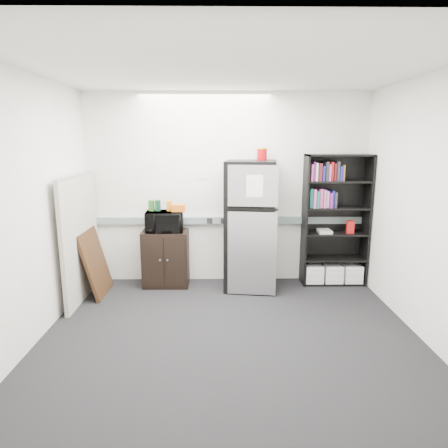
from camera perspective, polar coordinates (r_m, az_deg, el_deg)
name	(u,v)px	position (r m, az deg, el deg)	size (l,w,h in m)	color
floor	(230,334)	(4.44, 0.90, -15.49)	(4.00, 4.00, 0.00)	black
wall_back	(227,189)	(5.73, 0.42, 4.99)	(4.00, 0.02, 2.70)	silver
wall_right	(429,210)	(4.52, 27.19, 1.80)	(0.02, 3.50, 2.70)	silver
wall_left	(30,211)	(4.41, -25.98, 1.69)	(0.02, 3.50, 2.70)	silver
ceiling	(231,68)	(3.99, 1.03, 21.41)	(4.00, 3.50, 0.02)	white
electrical_raceway	(227,220)	(5.77, 0.42, 0.52)	(3.92, 0.05, 0.10)	gray
wall_note	(202,175)	(5.70, -3.12, 6.97)	(0.14, 0.00, 0.10)	white
bookshelf	(335,221)	(5.85, 15.59, 0.37)	(0.90, 0.34, 1.85)	black
cubicle_partition	(81,237)	(5.46, -19.80, -1.81)	(0.06, 1.30, 1.62)	#9E998C
cabinet	(166,258)	(5.73, -8.31, -4.88)	(0.64, 0.43, 0.80)	black
microwave	(165,221)	(5.58, -8.49, 0.37)	(0.51, 0.34, 0.28)	black
snack_box_a	(151,206)	(5.60, -10.33, 2.59)	(0.07, 0.05, 0.15)	#255B1A
snack_box_b	(158,206)	(5.59, -9.44, 2.60)	(0.07, 0.05, 0.15)	#0C371E
snack_box_c	(169,206)	(5.57, -7.83, 2.57)	(0.07, 0.05, 0.14)	orange
snack_bag	(178,208)	(5.51, -6.56, 2.29)	(0.18, 0.10, 0.10)	#D95E15
refrigerator	(250,226)	(5.50, 3.77, -0.24)	(0.75, 0.78, 1.77)	black
coffee_can	(262,153)	(5.52, 5.44, 10.05)	(0.14, 0.14, 0.19)	#A8070B
framed_poster	(96,262)	(5.62, -17.87, -5.18)	(0.26, 0.69, 0.87)	black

